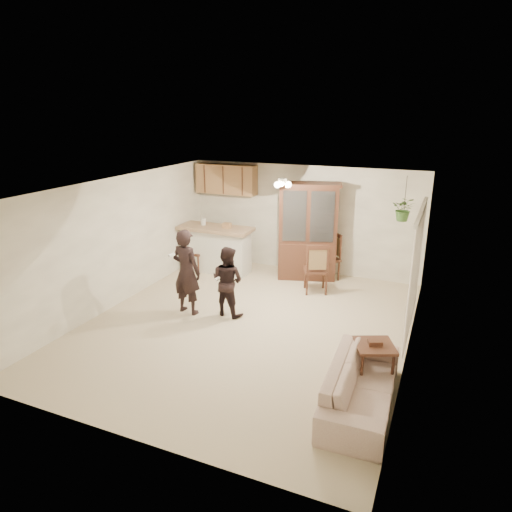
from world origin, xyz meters
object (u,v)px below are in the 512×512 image
at_px(chair_bar, 197,259).
at_px(chair_hutch_left, 327,266).
at_px(side_table, 373,362).
at_px(chair_hutch_right, 316,278).
at_px(child, 227,281).
at_px(adult, 186,268).
at_px(china_hutch, 308,232).
at_px(sofa, 362,380).

relative_size(chair_bar, chair_hutch_left, 0.93).
relative_size(side_table, chair_bar, 0.71).
bearing_deg(chair_hutch_right, child, 32.00).
xyz_separation_m(child, side_table, (2.89, -1.20, -0.37)).
height_order(adult, chair_bar, adult).
bearing_deg(side_table, china_hutch, 119.79).
relative_size(adult, child, 1.33).
bearing_deg(sofa, chair_bar, 48.88).
bearing_deg(sofa, chair_hutch_right, 22.66).
height_order(china_hutch, chair_hutch_right, china_hutch).
xyz_separation_m(chair_bar, chair_hutch_left, (3.05, 0.63, 0.02)).
xyz_separation_m(adult, child, (0.74, 0.22, -0.22)).
xyz_separation_m(china_hutch, chair_bar, (-2.59, -0.52, -0.80)).
bearing_deg(side_table, chair_hutch_left, 113.59).
distance_m(chair_bar, chair_hutch_right, 3.03).
distance_m(child, chair_hutch_left, 2.89).
height_order(side_table, chair_hutch_right, chair_hutch_right).
xyz_separation_m(sofa, chair_hutch_left, (-1.60, 4.40, -0.07)).
height_order(adult, child, adult).
distance_m(adult, chair_hutch_left, 3.48).
height_order(side_table, chair_bar, chair_bar).
bearing_deg(chair_bar, chair_hutch_left, 18.89).
distance_m(china_hutch, side_table, 4.31).
bearing_deg(adult, chair_hutch_left, -117.74).
relative_size(china_hutch, side_table, 3.12).
distance_m(child, side_table, 3.15).
xyz_separation_m(sofa, chair_hutch_right, (-1.63, 3.55, -0.06)).
height_order(sofa, child, child).
xyz_separation_m(adult, china_hutch, (1.52, 2.70, 0.18)).
bearing_deg(china_hutch, sofa, -80.88).
xyz_separation_m(adult, chair_hutch_left, (1.98, 2.81, -0.60)).
relative_size(sofa, chair_hutch_right, 1.71).
xyz_separation_m(sofa, chair_bar, (-4.65, 3.78, -0.09)).
relative_size(child, china_hutch, 0.62).
bearing_deg(adult, side_table, 172.36).
bearing_deg(adult, child, -155.73).
height_order(chair_hutch_left, chair_hutch_right, chair_hutch_right).
bearing_deg(china_hutch, chair_hutch_left, -3.45).
height_order(chair_bar, chair_hutch_left, chair_hutch_left).
bearing_deg(chair_hutch_left, china_hutch, -120.82).
bearing_deg(child, chair_bar, -38.94).
bearing_deg(adult, chair_bar, -56.47).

